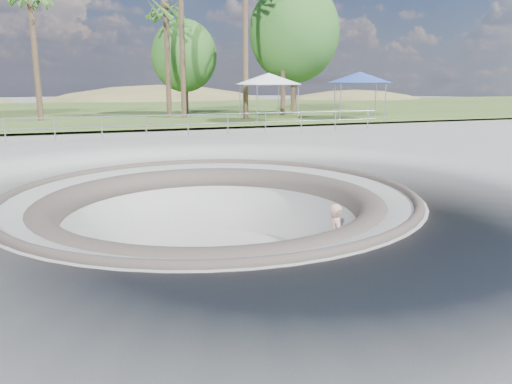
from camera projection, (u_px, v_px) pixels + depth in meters
ground at (211, 194)px, 12.51m from camera, size 180.00×180.00×0.00m
skate_bowl at (212, 263)px, 12.91m from camera, size 14.00×14.00×4.10m
grass_strip at (113, 110)px, 43.71m from camera, size 180.00×36.00×0.12m
distant_hills at (133, 154)px, 67.83m from camera, size 103.20×45.00×28.60m
safety_railing at (146, 126)px, 23.39m from camera, size 25.00×0.06×1.03m
skateboard at (335, 271)px, 12.33m from camera, size 0.81×0.26×0.08m
skater at (336, 238)px, 12.14m from camera, size 0.53×0.69×1.70m
canopy_white at (269, 79)px, 31.20m from camera, size 5.86×5.86×2.97m
canopy_blue at (360, 77)px, 33.32m from camera, size 5.71×5.71×3.09m
palm_d at (166, 12)px, 33.82m from camera, size 2.60×2.60×8.40m
bushy_tree_mid at (184, 56)px, 37.59m from camera, size 4.94×4.49×7.12m
bushy_tree_right at (295, 33)px, 37.25m from camera, size 6.83×6.21×9.85m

